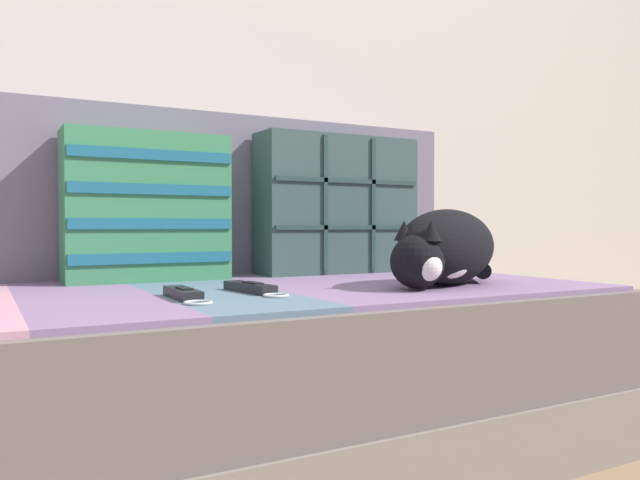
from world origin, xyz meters
The scene contains 8 objects.
ground_plane centered at (0.00, 0.00, 0.00)m, with size 14.00×14.00×0.00m, color #937556.
couch centered at (0.00, 0.10, 0.18)m, with size 1.78×0.90×0.37m.
sofa_backrest centered at (0.00, 0.48, 0.58)m, with size 1.74×0.14×0.43m.
throw_pillow_quilted centered at (0.47, 0.33, 0.56)m, with size 0.46×0.14×0.38m.
throw_pillow_striped centered at (-0.06, 0.33, 0.54)m, with size 0.38×0.14×0.35m.
sleeping_cat centered at (0.48, -0.10, 0.45)m, with size 0.38×0.30×0.17m.
game_remote_near centered at (-0.09, -0.07, 0.37)m, with size 0.05×0.19×0.02m.
game_remote_far centered at (0.06, -0.03, 0.37)m, with size 0.07×0.20×0.02m.
Camera 1 is at (-0.41, -1.17, 0.50)m, focal length 35.00 mm.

